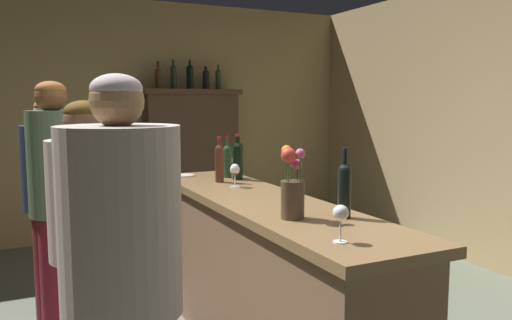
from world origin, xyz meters
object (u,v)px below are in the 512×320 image
Objects in this scene: wine_bottle_merlot at (219,161)px; display_bottle_center at (190,76)px; display_bottle_right at (218,78)px; patron_by_cabinet at (89,244)px; bar_counter at (262,279)px; wine_glass_mid at (341,215)px; wine_bottle_malbec at (227,160)px; display_bottle_midleft at (174,76)px; patron_tall at (123,303)px; display_bottle_left at (158,77)px; wine_glass_front at (235,171)px; display_cabinet at (192,159)px; patron_near_entrance at (56,205)px; patron_in_navy at (52,201)px; wine_bottle_syrah at (238,159)px; wine_glass_rear at (228,162)px; flower_arrangement at (292,189)px; cheese_plate at (185,176)px; wine_bottle_pinot at (344,187)px; display_bottle_midright at (206,78)px.

wine_bottle_merlot is 0.99× the size of display_bottle_center.
display_bottle_right is 0.20× the size of patron_by_cabinet.
wine_glass_mid reaches higher than bar_counter.
display_bottle_right reaches higher than wine_bottle_malbec.
patron_tall is (-1.37, -4.00, -0.95)m from display_bottle_midleft.
display_bottle_left is 0.99× the size of display_bottle_right.
patron_tall is (-1.02, -1.43, -0.20)m from wine_glass_front.
display_bottle_left is (-0.37, -0.00, 0.93)m from display_cabinet.
display_bottle_right reaches higher than patron_near_entrance.
wine_bottle_syrah is at bearing 16.98° from patron_in_navy.
wine_bottle_merlot is 2.43m from display_bottle_left.
wine_bottle_syrah is 2.26× the size of wine_glass_rear.
wine_bottle_syrah is (0.16, 0.73, 0.64)m from bar_counter.
wine_glass_rear is 0.48× the size of display_bottle_right.
display_bottle_left is at bearing -180.00° from display_bottle_center.
wine_glass_front reaches higher than bar_counter.
wine_glass_mid is at bearing -97.48° from bar_counter.
cheese_plate is (-0.04, 1.57, -0.14)m from flower_arrangement.
patron_in_navy is at bearing -124.89° from display_bottle_left.
wine_bottle_merlot is 1.65m from wine_glass_mid.
wine_bottle_pinot is (-0.43, -3.62, 0.25)m from display_cabinet.
display_bottle_right is at bearing 94.90° from patron_near_entrance.
flower_arrangement reaches higher than wine_bottle_pinot.
patron_in_navy is (-1.83, -1.82, -0.97)m from display_bottle_midright.
patron_in_navy reaches higher than wine_bottle_syrah.
wine_bottle_malbec is at bearing 80.94° from bar_counter.
display_bottle_left is at bearing -180.00° from display_bottle_midright.
display_bottle_center is at bearing 49.31° from patron_by_cabinet.
wine_bottle_syrah reaches higher than wine_glass_mid.
wine_bottle_syrah is (-0.41, -2.28, 0.26)m from display_cabinet.
display_bottle_midright reaches higher than patron_by_cabinet.
wine_glass_rear is (0.03, 0.26, -0.05)m from wine_bottle_syrah.
wine_bottle_syrah is at bearing 77.38° from bar_counter.
display_bottle_center is 4.39m from patron_tall.
display_bottle_midleft reaches higher than wine_glass_mid.
flower_arrangement is (-0.10, -1.20, -0.00)m from wine_bottle_merlot.
wine_glass_front is at bearing -106.13° from display_bottle_midright.
wine_glass_front is at bearing -102.03° from display_bottle_center.
patron_by_cabinet is 0.99× the size of patron_in_navy.
display_bottle_center is at bearing -180.00° from display_cabinet.
bar_counter is 1.17m from cheese_plate.
display_bottle_midleft reaches higher than wine_glass_rear.
wine_bottle_pinot is at bearing -99.64° from display_bottle_midright.
patron_near_entrance is at bearing -54.04° from patron_in_navy.
wine_bottle_malbec is at bearing -96.19° from display_bottle_midleft.
wine_glass_mid is 0.10× the size of patron_in_navy.
display_bottle_midleft is at bearing 85.10° from wine_glass_rear.
wine_glass_rear is (-0.37, -2.01, 0.20)m from display_cabinet.
bar_counter is 3.31m from display_bottle_midleft.
display_bottle_left is at bearing 86.28° from bar_counter.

